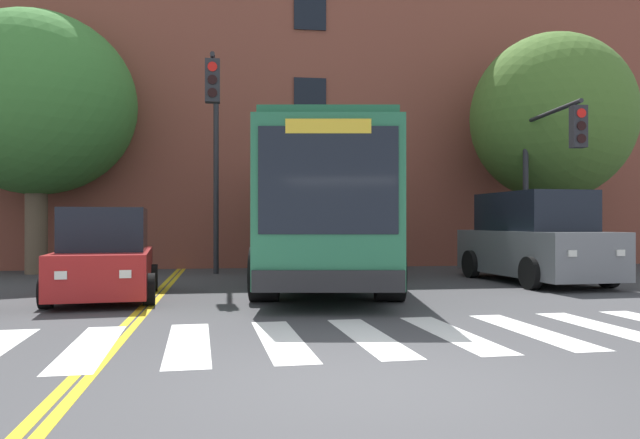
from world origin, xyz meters
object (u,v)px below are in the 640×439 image
(city_bus, at_px, (326,207))
(car_red_near_lane, at_px, (105,257))
(car_white_behind_bus, at_px, (293,241))
(street_tree_curbside_small, at_px, (37,104))
(traffic_light_overhead, at_px, (215,133))
(car_grey_far_lane, at_px, (534,240))
(traffic_light_near_corner, at_px, (547,158))
(street_tree_curbside_large, at_px, (552,118))

(city_bus, distance_m, car_red_near_lane, 5.41)
(car_white_behind_bus, bearing_deg, car_red_near_lane, -115.27)
(car_white_behind_bus, bearing_deg, street_tree_curbside_small, -154.42)
(car_red_near_lane, height_order, traffic_light_overhead, traffic_light_overhead)
(car_grey_far_lane, relative_size, traffic_light_near_corner, 1.05)
(traffic_light_overhead, distance_m, street_tree_curbside_small, 6.00)
(traffic_light_overhead, height_order, street_tree_curbside_large, street_tree_curbside_large)
(city_bus, distance_m, car_grey_far_lane, 5.44)
(traffic_light_overhead, bearing_deg, car_white_behind_bus, 66.47)
(city_bus, distance_m, street_tree_curbside_small, 9.71)
(car_red_near_lane, bearing_deg, traffic_light_near_corner, 11.96)
(traffic_light_near_corner, bearing_deg, car_white_behind_bus, 125.98)
(traffic_light_near_corner, distance_m, street_tree_curbside_large, 3.67)
(car_white_behind_bus, xyz_separation_m, traffic_light_overhead, (-2.81, -6.46, 3.15))
(car_grey_far_lane, relative_size, street_tree_curbside_small, 0.65)
(city_bus, distance_m, street_tree_curbside_large, 8.76)
(car_red_near_lane, bearing_deg, car_grey_far_lane, 10.36)
(car_white_behind_bus, xyz_separation_m, street_tree_curbside_small, (-8.11, -3.88, 4.26))
(traffic_light_overhead, xyz_separation_m, street_tree_curbside_large, (10.44, 1.16, 0.84))
(car_red_near_lane, height_order, traffic_light_near_corner, traffic_light_near_corner)
(car_white_behind_bus, bearing_deg, street_tree_curbside_large, -34.76)
(car_grey_far_lane, distance_m, car_white_behind_bus, 10.08)
(car_red_near_lane, height_order, car_grey_far_lane, car_grey_far_lane)
(car_red_near_lane, distance_m, car_white_behind_bus, 11.54)
(car_white_behind_bus, bearing_deg, traffic_light_overhead, -113.53)
(car_white_behind_bus, distance_m, traffic_light_overhead, 7.71)
(car_grey_far_lane, bearing_deg, car_red_near_lane, -169.64)
(car_grey_far_lane, distance_m, traffic_light_near_corner, 2.29)
(city_bus, relative_size, car_red_near_lane, 2.64)
(traffic_light_overhead, distance_m, street_tree_curbside_large, 10.54)
(car_grey_far_lane, height_order, traffic_light_overhead, traffic_light_overhead)
(car_grey_far_lane, xyz_separation_m, traffic_light_near_corner, (0.61, 0.43, 2.16))
(city_bus, bearing_deg, traffic_light_overhead, 145.99)
(city_bus, relative_size, street_tree_curbside_large, 1.46)
(street_tree_curbside_small, bearing_deg, car_red_near_lane, -64.11)
(street_tree_curbside_large, bearing_deg, city_bus, -158.65)
(car_white_behind_bus, bearing_deg, traffic_light_near_corner, -54.02)
(car_grey_far_lane, xyz_separation_m, car_white_behind_bus, (-5.30, 8.57, -0.27))
(car_white_behind_bus, xyz_separation_m, street_tree_curbside_large, (7.63, -5.30, 3.99))
(car_grey_far_lane, bearing_deg, traffic_light_near_corner, 34.82)
(traffic_light_near_corner, bearing_deg, street_tree_curbside_large, 58.86)
(street_tree_curbside_large, bearing_deg, car_grey_far_lane, -125.48)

